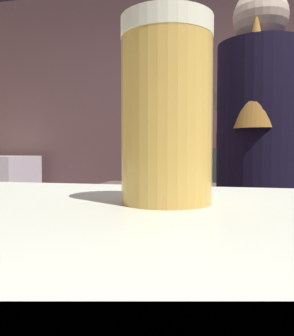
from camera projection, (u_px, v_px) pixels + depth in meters
name	position (u px, v px, depth m)	size (l,w,h in m)	color
wall_back	(222.00, 127.00, 3.32)	(5.20, 0.10, 2.70)	brown
prep_counter	(280.00, 275.00, 1.89)	(2.10, 0.60, 0.92)	#4D3D36
back_shelf	(260.00, 215.00, 3.01)	(0.81, 0.36, 1.15)	#343F39
mini_fridge	(1.00, 212.00, 3.40)	(0.57, 0.58, 1.08)	white
bartender	(258.00, 174.00, 1.45)	(0.48, 0.54, 1.77)	#27263E
mixing_bowl	(176.00, 184.00, 1.92)	(0.17, 0.17, 0.05)	#D5593B
pint_glass_far	(167.00, 112.00, 0.29)	(0.07, 0.07, 0.15)	#E3B04F
bottle_vinegar	(219.00, 139.00, 2.99)	(0.06, 0.06, 0.19)	red
bottle_soy	(287.00, 136.00, 2.84)	(0.05, 0.05, 0.24)	black
bottle_hot_sauce	(264.00, 139.00, 3.04)	(0.05, 0.05, 0.20)	#2A629E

